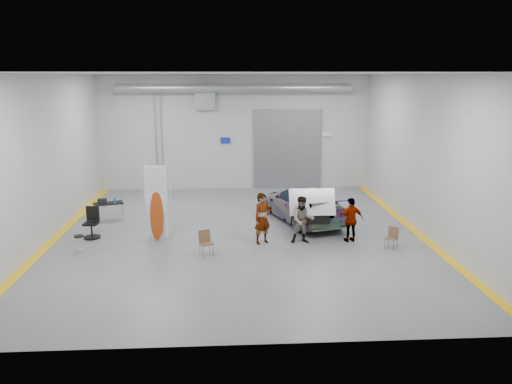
{
  "coord_description": "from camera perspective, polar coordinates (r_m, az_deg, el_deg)",
  "views": [
    {
      "loc": [
        -0.41,
        -18.16,
        5.94
      ],
      "look_at": [
        0.69,
        0.69,
        1.5
      ],
      "focal_mm": 35.0,
      "sensor_mm": 36.0,
      "label": 1
    }
  ],
  "objects": [
    {
      "name": "person_a",
      "position": [
        17.89,
        0.74,
        -3.03
      ],
      "size": [
        0.81,
        0.72,
        1.86
      ],
      "primitive_type": "imported",
      "rotation": [
        0.0,
        0.0,
        0.51
      ],
      "color": "#977152",
      "rests_on": "ground"
    },
    {
      "name": "room_shell",
      "position": [
        20.48,
        -1.51,
        8.01
      ],
      "size": [
        14.02,
        16.18,
        6.01
      ],
      "color": "#B3B5B8",
      "rests_on": "ground"
    },
    {
      "name": "surfboard_display",
      "position": [
        18.55,
        -11.2,
        -1.84
      ],
      "size": [
        0.83,
        0.3,
        2.95
      ],
      "rotation": [
        0.0,
        0.0,
        -0.14
      ],
      "color": "white",
      "rests_on": "ground"
    },
    {
      "name": "person_c",
      "position": [
        18.42,
        10.83,
        -3.14
      ],
      "size": [
        1.02,
        0.6,
        1.64
      ],
      "primitive_type": "imported",
      "rotation": [
        0.0,
        0.0,
        3.37
      ],
      "color": "#A04A35",
      "rests_on": "ground"
    },
    {
      "name": "person_b",
      "position": [
        18.01,
        5.37,
        -3.19
      ],
      "size": [
        0.85,
        0.66,
        1.73
      ],
      "primitive_type": "imported",
      "rotation": [
        0.0,
        0.0,
        0.01
      ],
      "color": "slate",
      "rests_on": "ground"
    },
    {
      "name": "office_chair",
      "position": [
        19.6,
        -18.25,
        -3.55
      ],
      "size": [
        0.61,
        0.61,
        1.15
      ],
      "rotation": [
        0.0,
        0.0,
        -0.09
      ],
      "color": "black",
      "rests_on": "ground"
    },
    {
      "name": "trunk_lid",
      "position": [
        18.49,
        6.35,
        -0.84
      ],
      "size": [
        1.69,
        1.03,
        0.04
      ],
      "primitive_type": "cube",
      "color": "silver",
      "rests_on": "sedan_car"
    },
    {
      "name": "folding_chair_far",
      "position": [
        18.11,
        15.17,
        -5.58
      ],
      "size": [
        0.51,
        0.57,
        0.78
      ],
      "rotation": [
        0.0,
        0.0,
        -0.7
      ],
      "color": "brown",
      "rests_on": "ground"
    },
    {
      "name": "work_table",
      "position": [
        21.64,
        -16.71,
        -1.2
      ],
      "size": [
        1.32,
        0.94,
        0.98
      ],
      "rotation": [
        0.0,
        0.0,
        0.31
      ],
      "color": "#919499",
      "rests_on": "ground"
    },
    {
      "name": "ground",
      "position": [
        19.11,
        -1.94,
        -4.88
      ],
      "size": [
        16.0,
        16.0,
        0.0
      ],
      "primitive_type": "plane",
      "color": "slate",
      "rests_on": "ground"
    },
    {
      "name": "shop_stool",
      "position": [
        18.01,
        -19.53,
        -5.71
      ],
      "size": [
        0.34,
        0.34,
        0.66
      ],
      "rotation": [
        0.0,
        0.0,
        0.11
      ],
      "color": "black",
      "rests_on": "ground"
    },
    {
      "name": "sedan_car",
      "position": [
        20.83,
        5.27,
        -1.33
      ],
      "size": [
        3.47,
        5.38,
        1.45
      ],
      "primitive_type": "imported",
      "rotation": [
        0.0,
        0.0,
        3.45
      ],
      "color": "silver",
      "rests_on": "ground"
    },
    {
      "name": "folding_chair_near",
      "position": [
        16.94,
        -5.68,
        -6.4
      ],
      "size": [
        0.52,
        0.55,
        0.86
      ],
      "rotation": [
        0.0,
        0.0,
        0.36
      ],
      "color": "brown",
      "rests_on": "ground"
    }
  ]
}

